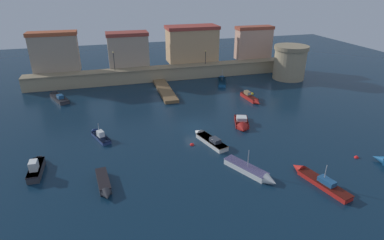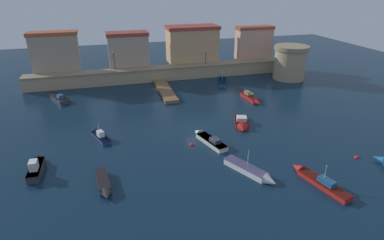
# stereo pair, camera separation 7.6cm
# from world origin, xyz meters

# --- Properties ---
(ground_plane) EXTENTS (137.56, 137.56, 0.00)m
(ground_plane) POSITION_xyz_m (0.00, 0.00, 0.00)
(ground_plane) COLOR #0C2338
(quay_wall) EXTENTS (54.90, 3.24, 2.78)m
(quay_wall) POSITION_xyz_m (0.00, 24.39, 1.40)
(quay_wall) COLOR tan
(quay_wall) RESTS_ON ground
(old_town_backdrop) EXTENTS (52.42, 5.66, 7.94)m
(old_town_backdrop) POSITION_xyz_m (1.06, 28.04, 6.41)
(old_town_backdrop) COLOR tan
(old_town_backdrop) RESTS_ON ground
(fortress_tower) EXTENTS (7.16, 7.16, 7.10)m
(fortress_tower) POSITION_xyz_m (26.54, 17.87, 3.61)
(fortress_tower) COLOR tan
(fortress_tower) RESTS_ON ground
(pier_dock) EXTENTS (2.49, 13.14, 0.70)m
(pier_dock) POSITION_xyz_m (-1.04, 16.36, 0.29)
(pier_dock) COLOR brown
(pier_dock) RESTS_ON ground
(quay_lamp_0) EXTENTS (0.32, 0.32, 3.82)m
(quay_lamp_0) POSITION_xyz_m (-9.77, 24.39, 5.29)
(quay_lamp_0) COLOR black
(quay_lamp_0) RESTS_ON quay_wall
(quay_lamp_1) EXTENTS (0.32, 0.32, 3.01)m
(quay_lamp_1) POSITION_xyz_m (9.68, 24.39, 4.82)
(quay_lamp_1) COLOR black
(quay_lamp_1) RESTS_ON quay_wall
(moored_boat_0) EXTENTS (3.33, 6.79, 1.53)m
(moored_boat_0) POSITION_xyz_m (0.54, -4.96, 0.37)
(moored_boat_0) COLOR silver
(moored_boat_0) RESTS_ON ground
(moored_boat_2) EXTENTS (3.06, 5.32, 2.49)m
(moored_boat_2) POSITION_xyz_m (-13.48, 0.19, 0.33)
(moored_boat_2) COLOR navy
(moored_boat_2) RESTS_ON ground
(moored_boat_3) EXTENTS (2.99, 7.45, 2.90)m
(moored_boat_3) POSITION_xyz_m (8.84, -16.91, 0.37)
(moored_boat_3) COLOR red
(moored_boat_3) RESTS_ON ground
(moored_boat_4) EXTENTS (1.64, 5.90, 1.48)m
(moored_boat_4) POSITION_xyz_m (12.83, 7.62, 0.45)
(moored_boat_4) COLOR red
(moored_boat_4) RESTS_ON ground
(moored_boat_5) EXTENTS (4.24, 6.61, 3.07)m
(moored_boat_5) POSITION_xyz_m (2.83, -13.78, 0.40)
(moored_boat_5) COLOR white
(moored_boat_5) RESTS_ON ground
(moored_boat_6) EXTENTS (1.35, 5.48, 2.04)m
(moored_boat_6) POSITION_xyz_m (-20.20, -6.51, 0.57)
(moored_boat_6) COLOR #333338
(moored_boat_6) RESTS_ON ground
(moored_boat_7) EXTENTS (3.52, 5.60, 1.80)m
(moored_boat_7) POSITION_xyz_m (6.90, -1.89, 0.33)
(moored_boat_7) COLOR red
(moored_boat_7) RESTS_ON ground
(moored_boat_8) EXTENTS (1.68, 5.32, 1.08)m
(moored_boat_8) POSITION_xyz_m (-13.00, -11.78, 0.42)
(moored_boat_8) COLOR #333338
(moored_boat_8) RESTS_ON ground
(moored_boat_9) EXTENTS (3.50, 6.48, 3.23)m
(moored_boat_9) POSITION_xyz_m (11.65, 19.05, 0.39)
(moored_boat_9) COLOR #195689
(moored_boat_9) RESTS_ON ground
(moored_boat_10) EXTENTS (4.30, 7.09, 1.68)m
(moored_boat_10) POSITION_xyz_m (-20.55, 17.82, 0.37)
(moored_boat_10) COLOR #333338
(moored_boat_10) RESTS_ON ground
(mooring_buoy_0) EXTENTS (0.60, 0.60, 0.60)m
(mooring_buoy_0) POSITION_xyz_m (14.54, 10.60, 0.00)
(mooring_buoy_0) COLOR yellow
(mooring_buoy_0) RESTS_ON ground
(mooring_buoy_1) EXTENTS (0.56, 0.56, 0.56)m
(mooring_buoy_1) POSITION_xyz_m (-1.75, -5.45, 0.00)
(mooring_buoy_1) COLOR red
(mooring_buoy_1) RESTS_ON ground
(mooring_buoy_2) EXTENTS (0.53, 0.53, 0.53)m
(mooring_buoy_2) POSITION_xyz_m (16.62, -13.91, 0.00)
(mooring_buoy_2) COLOR red
(mooring_buoy_2) RESTS_ON ground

